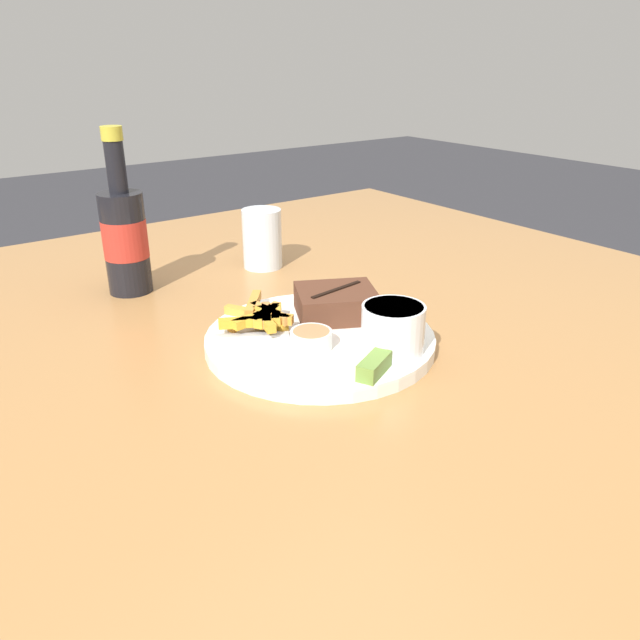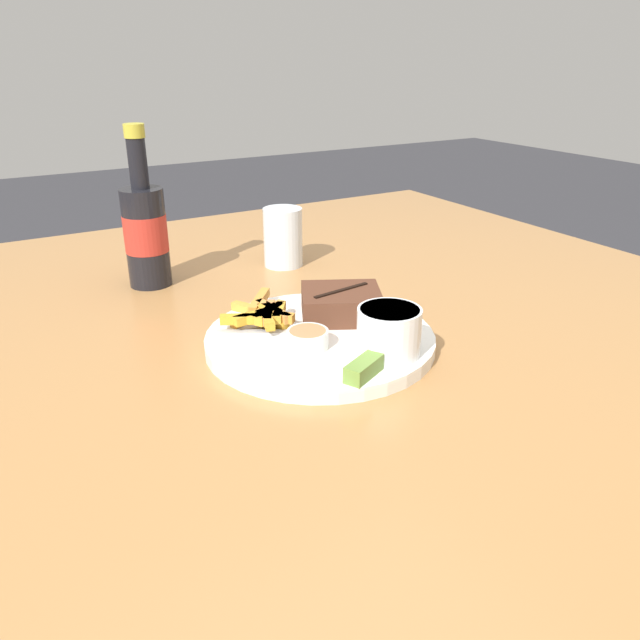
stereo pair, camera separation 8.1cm
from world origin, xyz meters
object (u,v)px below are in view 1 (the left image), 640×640
object	(u,v)px
dipping_sauce_cup	(311,338)
pickle_spear	(374,366)
fork_utensil	(259,335)
drinking_glass	(262,239)
dinner_plate	(320,340)
coleslaw_cup	(393,326)
steak_portion	(336,303)
beer_bottle	(125,236)

from	to	relation	value
dipping_sauce_cup	pickle_spear	world-z (taller)	dipping_sauce_cup
dipping_sauce_cup	pickle_spear	bearing A→B (deg)	-79.48
fork_utensil	drinking_glass	xyz separation A→B (m)	(0.18, 0.29, 0.03)
pickle_spear	fork_utensil	size ratio (longest dim) A/B	0.50
dinner_plate	coleslaw_cup	bearing A→B (deg)	-65.51
steak_portion	coleslaw_cup	world-z (taller)	coleslaw_cup
coleslaw_cup	drinking_glass	bearing A→B (deg)	80.23
steak_portion	coleslaw_cup	distance (m)	0.13
steak_portion	dipping_sauce_cup	size ratio (longest dim) A/B	2.65
dipping_sauce_cup	beer_bottle	bearing A→B (deg)	103.44
beer_bottle	fork_utensil	bearing A→B (deg)	-79.88
fork_utensil	pickle_spear	bearing A→B (deg)	-41.52
pickle_spear	fork_utensil	world-z (taller)	pickle_spear
dipping_sauce_cup	fork_utensil	size ratio (longest dim) A/B	0.43
beer_bottle	coleslaw_cup	bearing A→B (deg)	-69.44
coleslaw_cup	pickle_spear	world-z (taller)	coleslaw_cup
dinner_plate	pickle_spear	size ratio (longest dim) A/B	5.04
steak_portion	pickle_spear	distance (m)	0.18
coleslaw_cup	pickle_spear	size ratio (longest dim) A/B	1.30
pickle_spear	coleslaw_cup	bearing A→B (deg)	29.25
dipping_sauce_cup	beer_bottle	xyz separation A→B (m)	(-0.09, 0.38, 0.06)
fork_utensil	steak_portion	bearing A→B (deg)	28.94
dipping_sauce_cup	drinking_glass	distance (m)	0.39
steak_portion	drinking_glass	xyz separation A→B (m)	(0.06, 0.29, 0.02)
fork_utensil	coleslaw_cup	bearing A→B (deg)	-19.59
dinner_plate	beer_bottle	distance (m)	0.38
pickle_spear	dipping_sauce_cup	bearing A→B (deg)	100.52
dinner_plate	dipping_sauce_cup	world-z (taller)	dipping_sauce_cup
steak_portion	pickle_spear	bearing A→B (deg)	-113.70
coleslaw_cup	dipping_sauce_cup	bearing A→B (deg)	139.12
dinner_plate	fork_utensil	distance (m)	0.08
coleslaw_cup	dinner_plate	bearing A→B (deg)	114.49
coleslaw_cup	pickle_spear	distance (m)	0.07
coleslaw_cup	drinking_glass	world-z (taller)	drinking_glass
dipping_sauce_cup	drinking_glass	bearing A→B (deg)	67.32
fork_utensil	drinking_glass	bearing A→B (deg)	88.18
dinner_plate	pickle_spear	bearing A→B (deg)	-97.02
steak_portion	fork_utensil	xyz separation A→B (m)	(-0.12, 0.00, -0.02)
dipping_sauce_cup	beer_bottle	size ratio (longest dim) A/B	0.20
dinner_plate	dipping_sauce_cup	xyz separation A→B (m)	(-0.03, -0.03, 0.02)
beer_bottle	drinking_glass	distance (m)	0.24
dinner_plate	fork_utensil	world-z (taller)	fork_utensil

